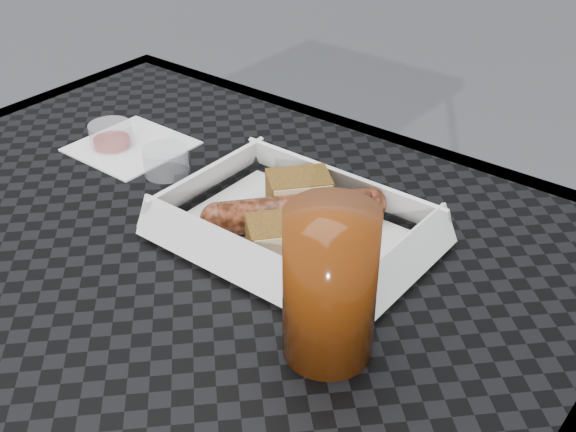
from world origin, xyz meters
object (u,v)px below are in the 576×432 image
Objects in this scene: patio_table at (129,338)px; food_tray at (294,236)px; bratwurst at (295,212)px; drink_glass at (330,286)px.

food_tray is (0.09, 0.14, 0.08)m from patio_table.
food_tray is 1.51× the size of bratwurst.
drink_glass is at bearing 10.11° from patio_table.
patio_table is 6.32× the size of drink_glass.
drink_glass is (0.12, -0.12, 0.04)m from bratwurst.
food_tray is 0.02m from bratwurst.
bratwurst is 1.15× the size of drink_glass.
food_tray is at bearing -53.07° from bratwurst.
patio_table is at bearing -169.89° from drink_glass.
patio_table is 3.64× the size of food_tray.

